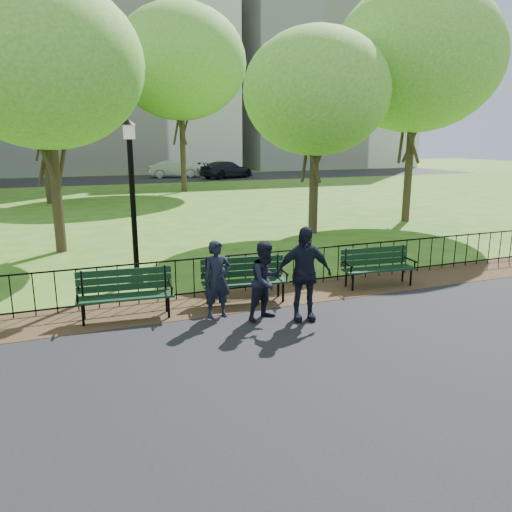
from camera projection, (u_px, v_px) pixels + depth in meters
name	position (u px, v px, depth m)	size (l,w,h in m)	color
ground	(272.00, 322.00, 9.49)	(120.00, 120.00, 0.00)	#395D18
asphalt_path	(376.00, 411.00, 6.41)	(60.00, 9.20, 0.01)	black
dirt_strip	(245.00, 299.00, 10.84)	(60.00, 1.60, 0.01)	#342615
far_street	(106.00, 180.00, 41.20)	(70.00, 9.00, 0.01)	black
iron_fence	(237.00, 272.00, 11.18)	(24.06, 0.06, 1.00)	black
apartment_mid	(104.00, 20.00, 50.21)	(24.00, 15.00, 30.00)	silver
apartment_east	(315.00, 64.00, 59.40)	(20.00, 15.00, 24.00)	silver
park_bench_main	(234.00, 275.00, 10.46)	(1.86, 0.79, 1.03)	black
park_bench_left_a	(125.00, 289.00, 9.62)	(1.86, 0.72, 1.03)	black
park_bench_right_a	(377.00, 263.00, 11.72)	(1.77, 0.70, 0.98)	black
lamppost	(133.00, 196.00, 11.66)	(0.34, 0.34, 3.84)	black
tree_near_w	(45.00, 65.00, 14.16)	(5.63, 5.63, 7.85)	#2D2116
tree_near_e	(316.00, 92.00, 17.26)	(5.12, 5.12, 7.14)	#2D2116
tree_mid_e	(416.00, 59.00, 19.50)	(6.64, 6.64, 9.25)	#2D2116
tree_far_c	(39.00, 87.00, 25.17)	(6.12, 6.12, 8.53)	#2D2116
tree_far_e	(180.00, 62.00, 30.65)	(8.19, 8.19, 11.42)	#2D2116
person_left	(217.00, 279.00, 9.60)	(0.55, 0.36, 1.51)	black
person_mid	(266.00, 281.00, 9.49)	(0.74, 0.39, 1.53)	black
person_right	(304.00, 274.00, 9.42)	(1.07, 0.44, 1.82)	black
sedan_silver	(175.00, 169.00, 43.51)	(1.55, 4.44, 1.46)	#9EA1A5
sedan_dark	(227.00, 170.00, 42.91)	(2.02, 4.96, 1.44)	black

